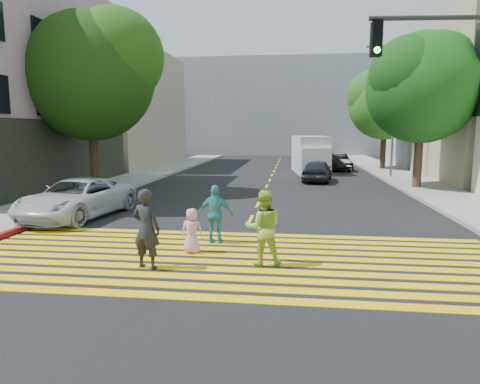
% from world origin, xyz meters
% --- Properties ---
extents(ground, '(120.00, 120.00, 0.00)m').
position_xyz_m(ground, '(0.00, 0.00, 0.00)').
color(ground, black).
extents(sidewalk_left, '(3.00, 40.00, 0.15)m').
position_xyz_m(sidewalk_left, '(-8.50, 22.00, 0.07)').
color(sidewalk_left, gray).
rests_on(sidewalk_left, ground).
extents(sidewalk_right, '(3.00, 60.00, 0.15)m').
position_xyz_m(sidewalk_right, '(8.50, 15.00, 0.07)').
color(sidewalk_right, gray).
rests_on(sidewalk_right, ground).
extents(curb_red, '(0.20, 8.00, 0.16)m').
position_xyz_m(curb_red, '(-6.90, 6.00, 0.08)').
color(curb_red, maroon).
rests_on(curb_red, ground).
extents(crosswalk, '(13.40, 5.30, 0.01)m').
position_xyz_m(crosswalk, '(0.00, 1.28, 0.01)').
color(crosswalk, yellow).
rests_on(crosswalk, ground).
extents(lane_line, '(0.12, 34.40, 0.01)m').
position_xyz_m(lane_line, '(0.00, 22.50, 0.01)').
color(lane_line, yellow).
rests_on(lane_line, ground).
extents(building_left_tan, '(12.00, 16.00, 10.00)m').
position_xyz_m(building_left_tan, '(-16.00, 28.00, 5.00)').
color(building_left_tan, tan).
rests_on(building_left_tan, ground).
extents(building_right_grey, '(10.00, 10.00, 10.00)m').
position_xyz_m(building_right_grey, '(15.00, 30.00, 5.00)').
color(building_right_grey, gray).
rests_on(building_right_grey, ground).
extents(backdrop_block, '(30.00, 8.00, 12.00)m').
position_xyz_m(backdrop_block, '(0.00, 48.00, 6.00)').
color(backdrop_block, gray).
rests_on(backdrop_block, ground).
extents(tree_left, '(7.41, 6.98, 8.90)m').
position_xyz_m(tree_left, '(-8.25, 11.45, 6.00)').
color(tree_left, '#3C1D13').
rests_on(tree_left, ground).
extents(tree_right_near, '(7.41, 7.41, 8.19)m').
position_xyz_m(tree_right_near, '(7.97, 14.67, 5.54)').
color(tree_right_near, '#302311').
rests_on(tree_right_near, ground).
extents(tree_right_far, '(6.32, 5.80, 8.11)m').
position_xyz_m(tree_right_far, '(8.45, 25.86, 5.48)').
color(tree_right_far, black).
rests_on(tree_right_far, ground).
extents(pedestrian_man, '(0.75, 0.57, 1.83)m').
position_xyz_m(pedestrian_man, '(-1.78, 0.34, 0.91)').
color(pedestrian_man, '#252429').
rests_on(pedestrian_man, ground).
extents(pedestrian_woman, '(0.95, 0.80, 1.76)m').
position_xyz_m(pedestrian_woman, '(0.80, 0.94, 0.88)').
color(pedestrian_woman, '#A1CF41').
rests_on(pedestrian_woman, ground).
extents(pedestrian_child, '(0.59, 0.40, 1.16)m').
position_xyz_m(pedestrian_child, '(-1.06, 1.66, 0.58)').
color(pedestrian_child, '#E8A2D3').
rests_on(pedestrian_child, ground).
extents(pedestrian_extra, '(0.96, 0.41, 1.63)m').
position_xyz_m(pedestrian_extra, '(-0.63, 2.66, 0.82)').
color(pedestrian_extra, teal).
rests_on(pedestrian_extra, ground).
extents(white_sedan, '(2.97, 5.26, 1.39)m').
position_xyz_m(white_sedan, '(-6.19, 5.54, 0.69)').
color(white_sedan, silver).
rests_on(white_sedan, ground).
extents(dark_car_near, '(2.15, 4.16, 1.35)m').
position_xyz_m(dark_car_near, '(2.91, 17.66, 0.68)').
color(dark_car_near, black).
rests_on(dark_car_near, ground).
extents(silver_car, '(2.19, 4.91, 1.40)m').
position_xyz_m(silver_car, '(3.17, 28.74, 0.70)').
color(silver_car, '#9E9E9F').
rests_on(silver_car, ground).
extents(dark_car_parked, '(2.08, 4.23, 1.33)m').
position_xyz_m(dark_car_parked, '(4.84, 25.33, 0.67)').
color(dark_car_parked, black).
rests_on(dark_car_parked, ground).
extents(white_van, '(2.74, 5.88, 2.68)m').
position_xyz_m(white_van, '(2.70, 23.09, 1.27)').
color(white_van, silver).
rests_on(white_van, ground).
extents(street_lamp, '(1.93, 0.32, 8.52)m').
position_xyz_m(street_lamp, '(7.53, 19.79, 4.89)').
color(street_lamp, slate).
rests_on(street_lamp, ground).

